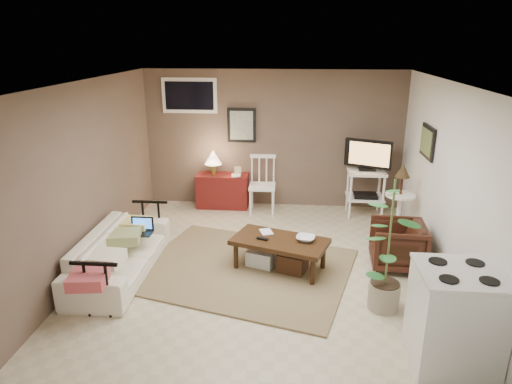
# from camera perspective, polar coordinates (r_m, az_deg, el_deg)

# --- Properties ---
(floor) EXTENTS (5.00, 5.00, 0.00)m
(floor) POSITION_cam_1_polar(r_m,az_deg,el_deg) (6.10, 0.77, -9.57)
(floor) COLOR #C1B293
(floor) RESTS_ON ground
(art_back) EXTENTS (0.50, 0.03, 0.60)m
(art_back) POSITION_cam_1_polar(r_m,az_deg,el_deg) (8.02, -1.80, 8.34)
(art_back) COLOR black
(art_right) EXTENTS (0.03, 0.60, 0.45)m
(art_right) POSITION_cam_1_polar(r_m,az_deg,el_deg) (6.81, 20.67, 5.89)
(art_right) COLOR black
(window) EXTENTS (0.96, 0.03, 0.60)m
(window) POSITION_cam_1_polar(r_m,az_deg,el_deg) (8.10, -8.31, 11.84)
(window) COLOR white
(rug) EXTENTS (3.12, 2.75, 0.03)m
(rug) POSITION_cam_1_polar(r_m,az_deg,el_deg) (6.07, -1.52, -9.58)
(rug) COLOR olive
(rug) RESTS_ON floor
(coffee_table) EXTENTS (1.34, 0.98, 0.46)m
(coffee_table) POSITION_cam_1_polar(r_m,az_deg,el_deg) (5.98, 2.89, -7.47)
(coffee_table) COLOR #331F0D
(coffee_table) RESTS_ON floor
(sofa) EXTENTS (0.57, 1.96, 0.77)m
(sofa) POSITION_cam_1_polar(r_m,az_deg,el_deg) (6.07, -16.73, -6.52)
(sofa) COLOR silver
(sofa) RESTS_ON floor
(sofa_pillows) EXTENTS (0.38, 1.86, 0.13)m
(sofa_pillows) POSITION_cam_1_polar(r_m,az_deg,el_deg) (5.83, -17.17, -6.70)
(sofa_pillows) COLOR #ECE5C3
(sofa_pillows) RESTS_ON sofa
(sofa_end_rails) EXTENTS (0.53, 1.96, 0.66)m
(sofa_end_rails) POSITION_cam_1_polar(r_m,az_deg,el_deg) (6.05, -15.68, -7.05)
(sofa_end_rails) COLOR black
(sofa_end_rails) RESTS_ON floor
(laptop) EXTENTS (0.30, 0.22, 0.21)m
(laptop) POSITION_cam_1_polar(r_m,az_deg,el_deg) (6.25, -14.11, -4.41)
(laptop) COLOR black
(laptop) RESTS_ON sofa
(red_console) EXTENTS (0.90, 0.40, 1.04)m
(red_console) POSITION_cam_1_polar(r_m,az_deg,el_deg) (8.15, -4.28, 0.57)
(red_console) COLOR maroon
(red_console) RESTS_ON floor
(spindle_chair) EXTENTS (0.46, 0.46, 0.99)m
(spindle_chair) POSITION_cam_1_polar(r_m,az_deg,el_deg) (7.86, 0.79, 0.71)
(spindle_chair) COLOR white
(spindle_chair) RESTS_ON floor
(tv_stand) EXTENTS (0.74, 0.50, 1.31)m
(tv_stand) POSITION_cam_1_polar(r_m,az_deg,el_deg) (7.88, 13.63, 1.96)
(tv_stand) COLOR white
(tv_stand) RESTS_ON floor
(side_table) EXTENTS (0.43, 0.43, 1.16)m
(side_table) POSITION_cam_1_polar(r_m,az_deg,el_deg) (7.07, 17.63, -0.11)
(side_table) COLOR white
(side_table) RESTS_ON floor
(armchair) EXTENTS (0.66, 0.70, 0.68)m
(armchair) POSITION_cam_1_polar(r_m,az_deg,el_deg) (6.29, 17.25, -6.09)
(armchair) COLOR black
(armchair) RESTS_ON floor
(potted_plant) EXTENTS (0.38, 0.38, 1.54)m
(potted_plant) POSITION_cam_1_polar(r_m,az_deg,el_deg) (5.12, 16.32, -5.96)
(potted_plant) COLOR gray
(potted_plant) RESTS_ON floor
(stove) EXTENTS (0.74, 0.69, 0.97)m
(stove) POSITION_cam_1_polar(r_m,az_deg,el_deg) (4.65, 23.61, -14.23)
(stove) COLOR silver
(stove) RESTS_ON floor
(bowl) EXTENTS (0.24, 0.10, 0.24)m
(bowl) POSITION_cam_1_polar(r_m,az_deg,el_deg) (5.85, 6.25, -4.98)
(bowl) COLOR #331F0D
(bowl) RESTS_ON coffee_table
(book_table) EXTENTS (0.15, 0.06, 0.21)m
(book_table) POSITION_cam_1_polar(r_m,az_deg,el_deg) (6.04, 0.59, -4.25)
(book_table) COLOR #331F0D
(book_table) RESTS_ON coffee_table
(book_console) EXTENTS (0.16, 0.04, 0.22)m
(book_console) POSITION_cam_1_polar(r_m,az_deg,el_deg) (7.95, -3.08, 2.76)
(book_console) COLOR #331F0D
(book_console) RESTS_ON red_console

